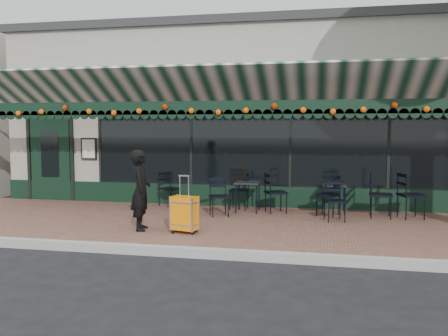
% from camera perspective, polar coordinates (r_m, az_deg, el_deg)
% --- Properties ---
extents(ground, '(80.00, 80.00, 0.00)m').
position_cam_1_polar(ground, '(7.77, -4.55, -10.43)').
color(ground, black).
rests_on(ground, ground).
extents(sidewalk, '(18.00, 4.00, 0.15)m').
position_cam_1_polar(sidewalk, '(9.64, -1.25, -6.91)').
color(sidewalk, brown).
rests_on(sidewalk, ground).
extents(curb, '(18.00, 0.16, 0.15)m').
position_cam_1_polar(curb, '(7.68, -4.72, -10.04)').
color(curb, '#9E9E99').
rests_on(curb, ground).
extents(restaurant_building, '(12.00, 9.60, 4.50)m').
position_cam_1_polar(restaurant_building, '(15.18, 3.60, 5.80)').
color(restaurant_building, gray).
rests_on(restaurant_building, ground).
extents(woman, '(0.49, 0.62, 1.49)m').
position_cam_1_polar(woman, '(8.89, -9.98, -2.64)').
color(woman, black).
rests_on(woman, sidewalk).
extents(suitcase, '(0.50, 0.36, 1.04)m').
position_cam_1_polar(suitcase, '(8.59, -4.78, -5.52)').
color(suitcase, orange).
rests_on(suitcase, sidewalk).
extents(cafe_table_a, '(0.51, 0.51, 0.63)m').
position_cam_1_polar(cafe_table_a, '(10.83, 13.17, -2.26)').
color(cafe_table_a, black).
rests_on(cafe_table_a, sidewalk).
extents(cafe_table_b, '(0.55, 0.55, 0.68)m').
position_cam_1_polar(cafe_table_b, '(10.63, 2.87, -2.04)').
color(cafe_table_b, black).
rests_on(cafe_table_b, sidewalk).
extents(chair_a_left, '(0.57, 0.57, 0.89)m').
position_cam_1_polar(chair_a_left, '(10.43, 12.38, -3.22)').
color(chair_a_left, black).
rests_on(chair_a_left, sidewalk).
extents(chair_a_right, '(0.50, 0.50, 0.95)m').
position_cam_1_polar(chair_a_right, '(10.49, 18.34, -3.14)').
color(chair_a_right, black).
rests_on(chair_a_right, sidewalk).
extents(chair_a_front, '(0.49, 0.49, 0.80)m').
position_cam_1_polar(chair_a_front, '(9.86, 13.17, -3.95)').
color(chair_a_front, black).
rests_on(chair_a_front, sidewalk).
extents(chair_a_extra, '(0.60, 0.60, 0.97)m').
position_cam_1_polar(chair_a_extra, '(10.61, 21.61, -3.10)').
color(chair_a_extra, black).
rests_on(chair_a_extra, sidewalk).
extents(chair_b_left, '(0.44, 0.44, 0.86)m').
position_cam_1_polar(chair_b_left, '(10.97, 1.80, -2.76)').
color(chair_b_left, black).
rests_on(chair_b_left, sidewalk).
extents(chair_b_right, '(0.59, 0.59, 0.89)m').
position_cam_1_polar(chair_b_right, '(10.60, 6.27, -2.99)').
color(chair_b_right, black).
rests_on(chair_b_right, sidewalk).
extents(chair_b_front, '(0.54, 0.54, 0.83)m').
position_cam_1_polar(chair_b_front, '(10.15, -0.58, -3.50)').
color(chair_b_front, black).
rests_on(chair_b_front, sidewalk).
extents(chair_solo, '(0.57, 0.57, 0.82)m').
position_cam_1_polar(chair_solo, '(11.51, -6.61, -2.53)').
color(chair_solo, black).
rests_on(chair_solo, sidewalk).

